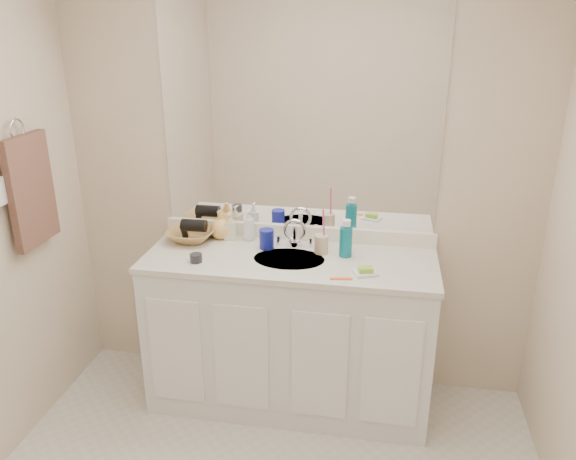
% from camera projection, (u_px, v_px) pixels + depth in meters
% --- Properties ---
extents(wall_back, '(2.60, 0.02, 2.40)m').
position_uv_depth(wall_back, '(298.00, 183.00, 3.06)').
color(wall_back, beige).
rests_on(wall_back, floor).
extents(vanity_cabinet, '(1.50, 0.55, 0.85)m').
position_uv_depth(vanity_cabinet, '(290.00, 333.00, 3.08)').
color(vanity_cabinet, silver).
rests_on(vanity_cabinet, floor).
extents(countertop, '(1.52, 0.57, 0.03)m').
position_uv_depth(countertop, '(290.00, 260.00, 2.92)').
color(countertop, silver).
rests_on(countertop, vanity_cabinet).
extents(backsplash, '(1.52, 0.03, 0.08)m').
position_uv_depth(backsplash, '(298.00, 232.00, 3.14)').
color(backsplash, white).
rests_on(backsplash, countertop).
extents(sink_basin, '(0.37, 0.37, 0.02)m').
position_uv_depth(sink_basin, '(289.00, 261.00, 2.90)').
color(sink_basin, beige).
rests_on(sink_basin, countertop).
extents(faucet, '(0.02, 0.02, 0.11)m').
position_uv_depth(faucet, '(295.00, 236.00, 3.04)').
color(faucet, silver).
rests_on(faucet, countertop).
extents(mirror, '(1.48, 0.01, 1.20)m').
position_uv_depth(mirror, '(299.00, 117.00, 2.92)').
color(mirror, white).
rests_on(mirror, wall_back).
extents(blue_mug, '(0.10, 0.10, 0.11)m').
position_uv_depth(blue_mug, '(267.00, 239.00, 3.01)').
color(blue_mug, '#151D93').
rests_on(blue_mug, countertop).
extents(tan_cup, '(0.09, 0.09, 0.10)m').
position_uv_depth(tan_cup, '(321.00, 244.00, 2.95)').
color(tan_cup, beige).
rests_on(tan_cup, countertop).
extents(toothbrush, '(0.02, 0.04, 0.20)m').
position_uv_depth(toothbrush, '(324.00, 226.00, 2.92)').
color(toothbrush, '#EA3D86').
rests_on(toothbrush, tan_cup).
extents(mouthwash_bottle, '(0.07, 0.07, 0.16)m').
position_uv_depth(mouthwash_bottle, '(346.00, 242.00, 2.91)').
color(mouthwash_bottle, '#0A6F7F').
rests_on(mouthwash_bottle, countertop).
extents(soap_dish, '(0.14, 0.12, 0.01)m').
position_uv_depth(soap_dish, '(365.00, 273.00, 2.72)').
color(soap_dish, white).
rests_on(soap_dish, countertop).
extents(green_soap, '(0.08, 0.06, 0.02)m').
position_uv_depth(green_soap, '(366.00, 270.00, 2.72)').
color(green_soap, '#8EBE2E').
rests_on(green_soap, soap_dish).
extents(orange_comb, '(0.11, 0.04, 0.00)m').
position_uv_depth(orange_comb, '(341.00, 279.00, 2.67)').
color(orange_comb, '#FF611A').
rests_on(orange_comb, countertop).
extents(dark_jar, '(0.08, 0.08, 0.04)m').
position_uv_depth(dark_jar, '(196.00, 258.00, 2.85)').
color(dark_jar, '#232327').
rests_on(dark_jar, countertop).
extents(soap_bottle_white, '(0.07, 0.07, 0.17)m').
position_uv_depth(soap_bottle_white, '(249.00, 225.00, 3.12)').
color(soap_bottle_white, white).
rests_on(soap_bottle_white, countertop).
extents(soap_bottle_cream, '(0.09, 0.09, 0.15)m').
position_uv_depth(soap_bottle_cream, '(230.00, 226.00, 3.14)').
color(soap_bottle_cream, beige).
rests_on(soap_bottle_cream, countertop).
extents(soap_bottle_yellow, '(0.16, 0.16, 0.16)m').
position_uv_depth(soap_bottle_yellow, '(221.00, 224.00, 3.14)').
color(soap_bottle_yellow, '#F4BC5F').
rests_on(soap_bottle_yellow, countertop).
extents(wicker_basket, '(0.27, 0.27, 0.07)m').
position_uv_depth(wicker_basket, '(191.00, 235.00, 3.13)').
color(wicker_basket, '#9D743F').
rests_on(wicker_basket, countertop).
extents(hair_dryer, '(0.14, 0.07, 0.07)m').
position_uv_depth(hair_dryer, '(194.00, 225.00, 3.10)').
color(hair_dryer, black).
rests_on(hair_dryer, wicker_basket).
extents(towel_ring, '(0.01, 0.11, 0.11)m').
position_uv_depth(towel_ring, '(17.00, 130.00, 2.66)').
color(towel_ring, silver).
rests_on(towel_ring, wall_left).
extents(hand_towel, '(0.04, 0.32, 0.55)m').
position_uv_depth(hand_towel, '(31.00, 191.00, 2.76)').
color(hand_towel, '#462D25').
rests_on(hand_towel, towel_ring).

